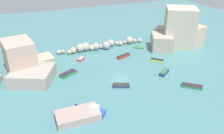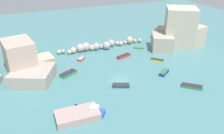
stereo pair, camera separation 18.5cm
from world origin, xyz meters
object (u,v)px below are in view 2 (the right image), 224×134
object	(u,v)px
moored_boat_2	(157,60)
moored_boat_5	(124,56)
stone_dock	(77,115)
moored_boat_4	(90,111)
moored_boat_1	(81,59)
moored_boat_6	(68,74)
moored_boat_7	(121,85)
moored_boat_3	(139,48)
moored_boat_8	(192,86)
moored_boat_0	(164,72)

from	to	relation	value
moored_boat_2	moored_boat_5	bearing A→B (deg)	-173.35
stone_dock	moored_boat_5	xyz separation A→B (m)	(19.45, 21.39, -0.36)
moored_boat_4	moored_boat_5	world-z (taller)	moored_boat_4
moored_boat_1	moored_boat_6	size ratio (longest dim) A/B	0.54
moored_boat_5	moored_boat_7	xyz separation A→B (m)	(-7.49, -14.41, -0.04)
moored_boat_2	stone_dock	bearing A→B (deg)	-104.95
stone_dock	moored_boat_4	size ratio (longest dim) A/B	1.41
moored_boat_2	moored_boat_4	bearing A→B (deg)	-103.13
stone_dock	moored_boat_6	distance (m)	17.10
moored_boat_1	moored_boat_6	world-z (taller)	moored_boat_6
moored_boat_3	moored_boat_4	distance (m)	35.08
moored_boat_2	moored_boat_8	size ratio (longest dim) A/B	0.80
moored_boat_5	moored_boat_1	bearing A→B (deg)	-32.02
moored_boat_2	moored_boat_8	bearing A→B (deg)	-46.59
moored_boat_4	moored_boat_5	bearing A→B (deg)	91.23
moored_boat_0	moored_boat_1	size ratio (longest dim) A/B	1.43
moored_boat_1	stone_dock	bearing A→B (deg)	-147.45
moored_boat_0	moored_boat_6	world-z (taller)	moored_boat_6
moored_boat_1	moored_boat_5	world-z (taller)	moored_boat_5
moored_boat_1	moored_boat_4	distance (m)	24.50
moored_boat_1	moored_boat_2	xyz separation A→B (m)	(19.35, -9.00, -0.02)
moored_boat_5	moored_boat_6	world-z (taller)	moored_boat_6
moored_boat_2	moored_boat_6	bearing A→B (deg)	-138.30
stone_dock	moored_boat_0	bearing A→B (deg)	18.92
moored_boat_3	moored_boat_8	size ratio (longest dim) A/B	0.73
moored_boat_0	moored_boat_3	distance (m)	17.48
moored_boat_6	moored_boat_7	xyz separation A→B (m)	(9.73, -9.98, -0.09)
moored_boat_2	moored_boat_5	distance (m)	9.61
moored_boat_0	moored_boat_7	size ratio (longest dim) A/B	0.94
moored_boat_2	moored_boat_3	xyz separation A→B (m)	(-0.08, 10.32, -0.06)
moored_boat_4	stone_dock	bearing A→B (deg)	-130.70
moored_boat_2	moored_boat_3	size ratio (longest dim) A/B	1.08
moored_boat_4	moored_boat_6	xyz separation A→B (m)	(-0.33, 16.54, -0.25)
moored_boat_0	moored_boat_8	world-z (taller)	moored_boat_0
moored_boat_1	moored_boat_6	distance (m)	9.17
stone_dock	moored_boat_2	size ratio (longest dim) A/B	2.28
moored_boat_5	moored_boat_0	bearing A→B (deg)	93.33
moored_boat_0	moored_boat_7	bearing A→B (deg)	-28.47
moored_boat_7	moored_boat_8	distance (m)	15.90
moored_boat_1	moored_boat_2	world-z (taller)	moored_boat_1
moored_boat_1	moored_boat_7	bearing A→B (deg)	-116.09
moored_boat_3	moored_boat_8	world-z (taller)	moored_boat_8
moored_boat_1	moored_boat_0	bearing A→B (deg)	-83.62
moored_boat_3	moored_boat_5	distance (m)	8.58
moored_boat_2	moored_boat_8	distance (m)	14.98
moored_boat_8	moored_boat_0	bearing A→B (deg)	145.24
moored_boat_2	moored_boat_4	size ratio (longest dim) A/B	0.62
moored_boat_4	moored_boat_3	bearing A→B (deg)	86.21
moored_boat_2	moored_boat_5	size ratio (longest dim) A/B	0.75
moored_boat_1	moored_boat_6	xyz separation A→B (m)	(-5.37, -7.44, 0.10)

